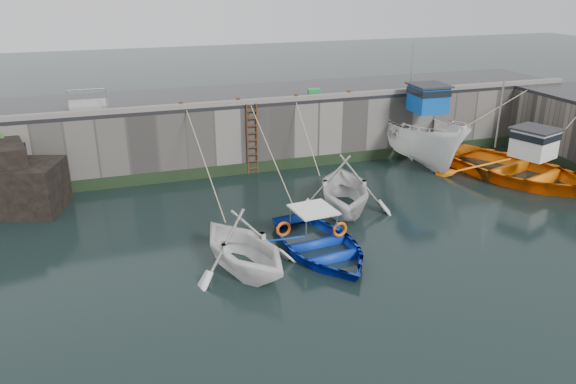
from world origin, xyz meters
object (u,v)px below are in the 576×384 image
object	(u,v)px
fish_crate	(314,92)
boat_far_orange	(518,168)
boat_near_blacktrim	(343,209)
boat_far_white	(419,136)
boat_near_white	(244,269)
bollard_e	(409,89)
bollard_a	(181,105)
bollard_b	(238,101)
bollard_c	(296,97)
ladder	(252,140)
boat_near_blue	(320,252)
bollard_d	(349,93)

from	to	relation	value
fish_crate	boat_far_orange	bearing A→B (deg)	-27.80
boat_near_blacktrim	boat_far_white	distance (m)	7.56
boat_near_white	boat_far_orange	world-z (taller)	boat_far_orange
fish_crate	bollard_e	distance (m)	4.72
bollard_a	bollard_b	world-z (taller)	same
bollard_c	fish_crate	bearing A→B (deg)	32.77
boat_near_white	fish_crate	world-z (taller)	fish_crate
bollard_a	ladder	bearing A→B (deg)	-6.38
boat_near_blue	bollard_d	size ratio (longest dim) A/B	17.61
bollard_b	bollard_d	bearing A→B (deg)	0.00
boat_near_blacktrim	boat_far_white	xyz separation A→B (m)	(5.92, 4.55, 1.20)
boat_near_blacktrim	bollard_d	world-z (taller)	bollard_d
fish_crate	bollard_b	xyz separation A→B (m)	(-3.83, -0.73, -0.02)
boat_far_white	bollard_e	bearing A→B (deg)	101.14
boat_far_orange	fish_crate	xyz separation A→B (m)	(-7.59, 5.49, 2.84)
boat_near_blue	bollard_a	bearing A→B (deg)	103.65
bollard_c	bollard_e	world-z (taller)	same
fish_crate	bollard_d	xyz separation A→B (m)	(1.47, -0.73, -0.02)
bollard_a	bollard_d	world-z (taller)	same
boat_near_blue	boat_far_orange	distance (m)	11.55
ladder	fish_crate	world-z (taller)	fish_crate
boat_near_blacktrim	boat_near_blue	bearing A→B (deg)	-106.47
bollard_c	boat_near_blue	bearing A→B (deg)	-104.29
boat_far_orange	bollard_d	xyz separation A→B (m)	(-6.12, 4.76, 2.82)
bollard_d	bollard_c	bearing A→B (deg)	180.00
boat_near_blue	bollard_e	distance (m)	12.15
boat_near_blue	bollard_c	bearing A→B (deg)	69.91
boat_near_blue	bollard_b	size ratio (longest dim) A/B	17.61
boat_near_blacktrim	bollard_d	bearing A→B (deg)	83.95
boat_near_blacktrim	boat_far_orange	bearing A→B (deg)	23.91
boat_near_white	boat_near_blue	xyz separation A→B (m)	(2.64, 0.35, 0.00)
boat_far_orange	bollard_e	world-z (taller)	boat_far_orange
boat_near_blacktrim	boat_far_white	bearing A→B (deg)	56.65
bollard_b	bollard_e	xyz separation A→B (m)	(8.50, 0.00, 0.00)
boat_far_white	bollard_c	bearing A→B (deg)	173.34
boat_near_white	bollard_e	world-z (taller)	bollard_e
boat_far_orange	boat_near_blacktrim	bearing A→B (deg)	165.86
bollard_b	bollard_c	xyz separation A→B (m)	(2.70, 0.00, 0.00)
boat_near_blacktrim	bollard_a	distance (m)	8.26
boat_near_white	boat_near_blacktrim	size ratio (longest dim) A/B	0.92
bollard_d	bollard_a	bearing A→B (deg)	180.00
bollard_d	fish_crate	bearing A→B (deg)	153.52
boat_far_white	bollard_d	size ratio (longest dim) A/B	26.88
boat_near_blue	bollard_b	distance (m)	9.18
boat_far_orange	fish_crate	bearing A→B (deg)	125.20
boat_near_white	boat_near_blue	world-z (taller)	boat_near_white
boat_near_blacktrim	boat_far_orange	size ratio (longest dim) A/B	0.54
boat_near_white	bollard_e	distance (m)	14.25
boat_near_blacktrim	bollard_e	xyz separation A→B (m)	(5.78, 5.48, 3.30)
bollard_b	bollard_c	distance (m)	2.70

